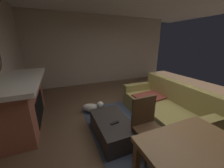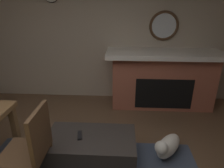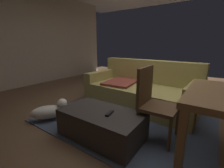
{
  "view_description": "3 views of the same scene",
  "coord_description": "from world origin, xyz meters",
  "px_view_note": "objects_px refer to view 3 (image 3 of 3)",
  "views": [
    {
      "loc": [
        1.75,
        -1.77,
        1.76
      ],
      "look_at": [
        -0.17,
        -0.96,
        1.08
      ],
      "focal_mm": 20.72,
      "sensor_mm": 36.0,
      "label": 1
    },
    {
      "loc": [
        -0.57,
        0.99,
        1.83
      ],
      "look_at": [
        -0.44,
        -1.14,
        0.97
      ],
      "focal_mm": 31.76,
      "sensor_mm": 36.0,
      "label": 2
    },
    {
      "loc": [
        0.95,
        -2.37,
        1.2
      ],
      "look_at": [
        0.02,
        -1.03,
        0.78
      ],
      "focal_mm": 24.56,
      "sensor_mm": 36.0,
      "label": 3
    }
  ],
  "objects_px": {
    "couch": "(141,90)",
    "tv_remote": "(109,113)",
    "dining_chair_west": "(152,99)",
    "small_dog": "(50,111)",
    "ottoman_coffee_table": "(102,124)"
  },
  "relations": [
    {
      "from": "couch",
      "to": "tv_remote",
      "type": "xyz_separation_m",
      "value": [
        0.17,
        -1.34,
        0.07
      ]
    },
    {
      "from": "dining_chair_west",
      "to": "small_dog",
      "type": "bearing_deg",
      "value": -160.97
    },
    {
      "from": "dining_chair_west",
      "to": "small_dog",
      "type": "distance_m",
      "value": 1.6
    },
    {
      "from": "couch",
      "to": "small_dog",
      "type": "xyz_separation_m",
      "value": [
        -0.91,
        -1.45,
        -0.13
      ]
    },
    {
      "from": "couch",
      "to": "small_dog",
      "type": "height_order",
      "value": "couch"
    },
    {
      "from": "couch",
      "to": "ottoman_coffee_table",
      "type": "xyz_separation_m",
      "value": [
        0.04,
        -1.33,
        -0.13
      ]
    },
    {
      "from": "ottoman_coffee_table",
      "to": "tv_remote",
      "type": "distance_m",
      "value": 0.23
    },
    {
      "from": "ottoman_coffee_table",
      "to": "tv_remote",
      "type": "height_order",
      "value": "tv_remote"
    },
    {
      "from": "couch",
      "to": "dining_chair_west",
      "type": "height_order",
      "value": "dining_chair_west"
    },
    {
      "from": "ottoman_coffee_table",
      "to": "tv_remote",
      "type": "relative_size",
      "value": 6.72
    },
    {
      "from": "ottoman_coffee_table",
      "to": "small_dog",
      "type": "distance_m",
      "value": 0.96
    },
    {
      "from": "couch",
      "to": "dining_chair_west",
      "type": "distance_m",
      "value": 1.12
    },
    {
      "from": "tv_remote",
      "to": "small_dog",
      "type": "relative_size",
      "value": 0.3
    },
    {
      "from": "couch",
      "to": "dining_chair_west",
      "type": "xyz_separation_m",
      "value": [
        0.57,
        -0.94,
        0.22
      ]
    },
    {
      "from": "dining_chair_west",
      "to": "tv_remote",
      "type": "bearing_deg",
      "value": -134.88
    }
  ]
}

